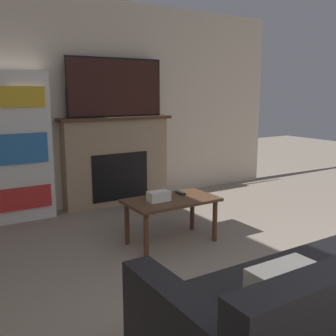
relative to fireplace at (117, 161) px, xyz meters
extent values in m
cube|color=beige|center=(-0.25, 0.14, 0.75)|extent=(5.98, 0.06, 2.70)
cube|color=tan|center=(0.00, 0.00, -0.02)|extent=(1.47, 0.22, 1.16)
cube|color=black|center=(0.00, -0.11, -0.20)|extent=(0.81, 0.01, 0.64)
cube|color=#4C331E|center=(0.00, -0.02, 0.57)|extent=(1.57, 0.28, 0.04)
cube|color=black|center=(0.00, -0.02, 0.98)|extent=(1.33, 0.03, 0.76)
cube|color=#331914|center=(0.00, -0.03, 0.98)|extent=(1.30, 0.01, 0.73)
cube|color=black|center=(-0.33, -3.54, -0.39)|extent=(2.08, 0.95, 0.43)
cube|color=silver|center=(-0.80, -3.64, -0.04)|extent=(0.36, 0.14, 0.28)
cube|color=brown|center=(-0.14, -1.61, -0.15)|extent=(0.93, 0.52, 0.03)
cylinder|color=brown|center=(-0.54, -1.81, -0.39)|extent=(0.05, 0.05, 0.43)
cylinder|color=brown|center=(0.26, -1.81, -0.39)|extent=(0.05, 0.05, 0.43)
cylinder|color=brown|center=(-0.54, -1.41, -0.39)|extent=(0.05, 0.05, 0.43)
cylinder|color=brown|center=(0.26, -1.41, -0.39)|extent=(0.05, 0.05, 0.43)
cube|color=white|center=(-0.29, -1.62, -0.09)|extent=(0.22, 0.12, 0.10)
cube|color=black|center=(0.05, -1.49, -0.13)|extent=(0.04, 0.15, 0.02)
cube|color=white|center=(-1.26, -0.02, 0.28)|extent=(0.73, 0.26, 1.76)
cube|color=red|center=(-1.26, -0.16, -0.31)|extent=(0.62, 0.03, 0.26)
cube|color=#2D70B7|center=(-1.26, -0.16, 0.28)|extent=(0.60, 0.03, 0.35)
cube|color=gold|center=(-1.26, -0.16, 0.87)|extent=(0.60, 0.03, 0.23)
camera|label=1|loc=(-2.19, -4.84, 0.92)|focal=42.00mm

